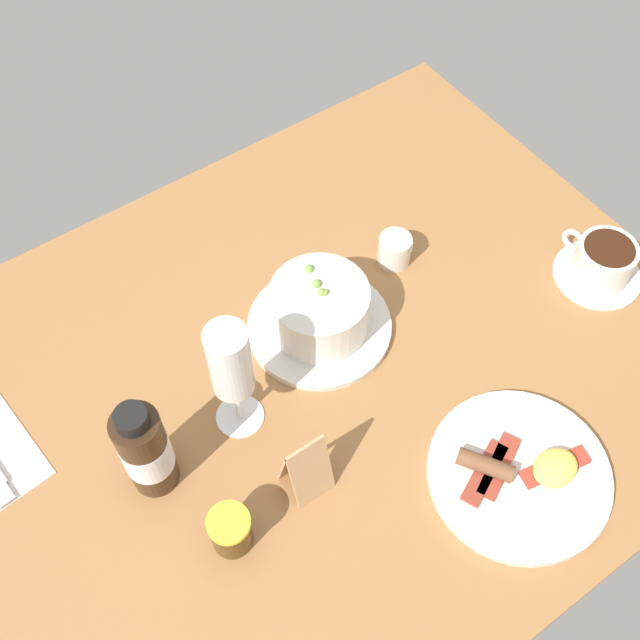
# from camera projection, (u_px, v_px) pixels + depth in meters

# --- Properties ---
(ground_plane) EXTENTS (1.10, 0.84, 0.03)m
(ground_plane) POSITION_uv_depth(u_px,v_px,m) (305.00, 383.00, 1.06)
(ground_plane) COLOR #9E6B3D
(porridge_bowl) EXTENTS (0.20, 0.20, 0.09)m
(porridge_bowl) POSITION_uv_depth(u_px,v_px,m) (319.00, 312.00, 1.05)
(porridge_bowl) COLOR silver
(porridge_bowl) RESTS_ON ground_plane
(coffee_cup) EXTENTS (0.13, 0.13, 0.06)m
(coffee_cup) POSITION_uv_depth(u_px,v_px,m) (602.00, 262.00, 1.12)
(coffee_cup) COLOR silver
(coffee_cup) RESTS_ON ground_plane
(creamer_jug) EXTENTS (0.05, 0.06, 0.05)m
(creamer_jug) POSITION_uv_depth(u_px,v_px,m) (395.00, 250.00, 1.14)
(creamer_jug) COLOR silver
(creamer_jug) RESTS_ON ground_plane
(wine_glass) EXTENTS (0.06, 0.06, 0.20)m
(wine_glass) POSITION_uv_depth(u_px,v_px,m) (229.00, 364.00, 0.91)
(wine_glass) COLOR white
(wine_glass) RESTS_ON ground_plane
(jam_jar) EXTENTS (0.05, 0.05, 0.06)m
(jam_jar) POSITION_uv_depth(u_px,v_px,m) (231.00, 531.00, 0.90)
(jam_jar) COLOR #4A3011
(jam_jar) RESTS_ON ground_plane
(sauce_bottle_brown) EXTENTS (0.06, 0.06, 0.17)m
(sauce_bottle_brown) POSITION_uv_depth(u_px,v_px,m) (146.00, 450.00, 0.90)
(sauce_bottle_brown) COLOR #382314
(sauce_bottle_brown) RESTS_ON ground_plane
(breakfast_plate) EXTENTS (0.23, 0.23, 0.04)m
(breakfast_plate) POSITION_uv_depth(u_px,v_px,m) (520.00, 473.00, 0.96)
(breakfast_plate) COLOR silver
(breakfast_plate) RESTS_ON ground_plane
(menu_card) EXTENTS (0.05, 0.05, 0.10)m
(menu_card) POSITION_uv_depth(u_px,v_px,m) (305.00, 465.00, 0.92)
(menu_card) COLOR tan
(menu_card) RESTS_ON ground_plane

